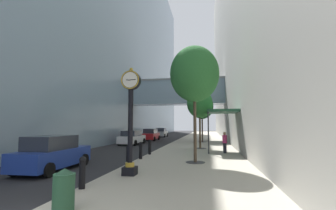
{
  "coord_description": "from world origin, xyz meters",
  "views": [
    {
      "loc": [
        4.42,
        -3.92,
        2.28
      ],
      "look_at": [
        1.01,
        15.23,
        3.97
      ],
      "focal_mm": 24.27,
      "sensor_mm": 36.0,
      "label": 1
    }
  ],
  "objects_px": {
    "street_clock": "(131,115)",
    "pedestrian_walking": "(225,142)",
    "car_blue_far": "(53,154)",
    "car_silver_trailing": "(161,133)",
    "bollard_third": "(128,155)",
    "car_white_near": "(132,138)",
    "bollard_fifth": "(150,147)",
    "street_tree_near": "(194,74)",
    "street_tree_mid_far": "(202,106)",
    "bollard_nearest": "(82,172)",
    "street_tree_mid_near": "(200,104)",
    "trash_bin": "(64,189)",
    "bollard_fourth": "(141,150)",
    "car_red_mid": "(151,135)"
  },
  "relations": [
    {
      "from": "street_tree_near",
      "to": "trash_bin",
      "type": "distance_m",
      "value": 9.57
    },
    {
      "from": "street_clock",
      "to": "pedestrian_walking",
      "type": "xyz_separation_m",
      "value": [
        4.54,
        8.44,
        -1.73
      ]
    },
    {
      "from": "street_clock",
      "to": "car_white_near",
      "type": "relative_size",
      "value": 1.02
    },
    {
      "from": "bollard_nearest",
      "to": "trash_bin",
      "type": "relative_size",
      "value": 1.02
    },
    {
      "from": "trash_bin",
      "to": "pedestrian_walking",
      "type": "xyz_separation_m",
      "value": [
        4.76,
        12.63,
        0.29
      ]
    },
    {
      "from": "street_tree_mid_far",
      "to": "bollard_nearest",
      "type": "bearing_deg",
      "value": -99.05
    },
    {
      "from": "bollard_fourth",
      "to": "street_tree_mid_near",
      "type": "height_order",
      "value": "street_tree_mid_near"
    },
    {
      "from": "bollard_third",
      "to": "car_blue_far",
      "type": "distance_m",
      "value": 3.73
    },
    {
      "from": "street_tree_mid_far",
      "to": "car_blue_far",
      "type": "distance_m",
      "value": 20.1
    },
    {
      "from": "bollard_fifth",
      "to": "street_tree_mid_near",
      "type": "relative_size",
      "value": 0.2
    },
    {
      "from": "bollard_fourth",
      "to": "street_tree_mid_far",
      "type": "relative_size",
      "value": 0.17
    },
    {
      "from": "street_clock",
      "to": "car_red_mid",
      "type": "relative_size",
      "value": 1.04
    },
    {
      "from": "street_clock",
      "to": "pedestrian_walking",
      "type": "bearing_deg",
      "value": 61.73
    },
    {
      "from": "trash_bin",
      "to": "pedestrian_walking",
      "type": "distance_m",
      "value": 13.5
    },
    {
      "from": "car_red_mid",
      "to": "car_blue_far",
      "type": "bearing_deg",
      "value": -88.4
    },
    {
      "from": "street_tree_mid_near",
      "to": "car_silver_trailing",
      "type": "distance_m",
      "value": 22.53
    },
    {
      "from": "bollard_nearest",
      "to": "car_blue_far",
      "type": "distance_m",
      "value": 4.72
    },
    {
      "from": "car_blue_far",
      "to": "car_silver_trailing",
      "type": "bearing_deg",
      "value": 91.79
    },
    {
      "from": "bollard_fourth",
      "to": "car_white_near",
      "type": "bearing_deg",
      "value": 111.61
    },
    {
      "from": "street_clock",
      "to": "street_tree_near",
      "type": "relative_size",
      "value": 0.69
    },
    {
      "from": "bollard_nearest",
      "to": "bollard_third",
      "type": "bearing_deg",
      "value": 90.0
    },
    {
      "from": "car_blue_far",
      "to": "bollard_fifth",
      "type": "bearing_deg",
      "value": 58.8
    },
    {
      "from": "street_tree_near",
      "to": "car_white_near",
      "type": "relative_size",
      "value": 1.48
    },
    {
      "from": "car_blue_far",
      "to": "car_silver_trailing",
      "type": "height_order",
      "value": "car_blue_far"
    },
    {
      "from": "bollard_fifth",
      "to": "car_silver_trailing",
      "type": "distance_m",
      "value": 26.09
    },
    {
      "from": "car_silver_trailing",
      "to": "pedestrian_walking",
      "type": "bearing_deg",
      "value": -67.56
    },
    {
      "from": "street_tree_near",
      "to": "street_tree_mid_far",
      "type": "relative_size",
      "value": 1.11
    },
    {
      "from": "street_tree_near",
      "to": "bollard_third",
      "type": "bearing_deg",
      "value": -155.98
    },
    {
      "from": "street_tree_near",
      "to": "street_clock",
      "type": "bearing_deg",
      "value": -124.52
    },
    {
      "from": "street_tree_mid_near",
      "to": "trash_bin",
      "type": "xyz_separation_m",
      "value": [
        -2.8,
        -15.76,
        -3.54
      ]
    },
    {
      "from": "bollard_fifth",
      "to": "street_tree_near",
      "type": "distance_m",
      "value": 6.41
    },
    {
      "from": "street_tree_mid_near",
      "to": "bollard_nearest",
      "type": "bearing_deg",
      "value": -104.0
    },
    {
      "from": "bollard_nearest",
      "to": "car_white_near",
      "type": "distance_m",
      "value": 18.61
    },
    {
      "from": "bollard_fourth",
      "to": "street_clock",
      "type": "bearing_deg",
      "value": -78.88
    },
    {
      "from": "street_clock",
      "to": "pedestrian_walking",
      "type": "height_order",
      "value": "street_clock"
    },
    {
      "from": "street_tree_near",
      "to": "pedestrian_walking",
      "type": "bearing_deg",
      "value": 67.31
    },
    {
      "from": "car_white_near",
      "to": "bollard_third",
      "type": "bearing_deg",
      "value": -71.69
    },
    {
      "from": "bollard_third",
      "to": "bollard_fifth",
      "type": "relative_size",
      "value": 1.0
    },
    {
      "from": "bollard_nearest",
      "to": "street_clock",
      "type": "bearing_deg",
      "value": 68.92
    },
    {
      "from": "street_tree_mid_far",
      "to": "street_tree_mid_near",
      "type": "bearing_deg",
      "value": -90.0
    },
    {
      "from": "bollard_fourth",
      "to": "street_tree_mid_near",
      "type": "relative_size",
      "value": 0.2
    },
    {
      "from": "car_white_near",
      "to": "street_clock",
      "type": "bearing_deg",
      "value": -71.22
    },
    {
      "from": "trash_bin",
      "to": "bollard_nearest",
      "type": "bearing_deg",
      "value": 108.61
    },
    {
      "from": "street_clock",
      "to": "street_tree_mid_far",
      "type": "bearing_deg",
      "value": 82.44
    },
    {
      "from": "bollard_fifth",
      "to": "street_tree_mid_far",
      "type": "bearing_deg",
      "value": 74.83
    },
    {
      "from": "street_tree_mid_near",
      "to": "trash_bin",
      "type": "relative_size",
      "value": 5.2
    },
    {
      "from": "bollard_third",
      "to": "car_white_near",
      "type": "height_order",
      "value": "car_white_near"
    },
    {
      "from": "pedestrian_walking",
      "to": "trash_bin",
      "type": "bearing_deg",
      "value": -110.65
    },
    {
      "from": "car_red_mid",
      "to": "trash_bin",
      "type": "bearing_deg",
      "value": -80.05
    },
    {
      "from": "street_tree_mid_near",
      "to": "street_tree_mid_far",
      "type": "relative_size",
      "value": 0.89
    }
  ]
}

